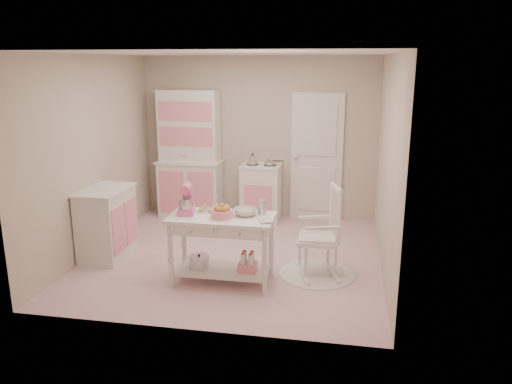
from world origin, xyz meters
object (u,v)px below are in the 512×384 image
at_px(stand_mixer, 186,200).
at_px(bread_basket, 222,214).
at_px(hutch, 189,154).
at_px(rocking_chair, 318,231).
at_px(base_cabinet, 107,223).
at_px(stove, 261,193).
at_px(work_table, 222,249).

bearing_deg(stand_mixer, bread_basket, -17.69).
xyz_separation_m(hutch, rocking_chair, (2.23, -2.04, -0.49)).
bearing_deg(base_cabinet, bread_basket, -17.83).
xyz_separation_m(stove, bread_basket, (-0.03, -2.44, 0.39)).
distance_m(stove, rocking_chair, 2.24).
height_order(hutch, work_table, hutch).
relative_size(stove, stand_mixer, 2.71).
distance_m(base_cabinet, bread_basket, 1.82).
bearing_deg(stove, base_cabinet, -132.30).
xyz_separation_m(base_cabinet, stand_mixer, (1.25, -0.47, 0.51)).
height_order(stove, rocking_chair, rocking_chair).
bearing_deg(hutch, work_table, -64.80).
bearing_deg(bread_basket, work_table, 111.80).
height_order(hutch, stove, hutch).
bearing_deg(rocking_chair, stove, 99.97).
distance_m(stove, work_table, 2.39).
xyz_separation_m(stove, stand_mixer, (-0.47, -2.37, 0.51)).
relative_size(work_table, stand_mixer, 3.53).
bearing_deg(base_cabinet, stove, 47.70).
xyz_separation_m(rocking_chair, bread_basket, (-1.06, -0.45, 0.30)).
height_order(hutch, rocking_chair, hutch).
relative_size(rocking_chair, work_table, 0.92).
bearing_deg(stove, hutch, 177.61).
bearing_deg(bread_basket, rocking_chair, 23.20).
relative_size(work_table, bread_basket, 4.80).
xyz_separation_m(work_table, bread_basket, (0.02, -0.05, 0.45)).
bearing_deg(base_cabinet, rocking_chair, -1.90).
bearing_deg(base_cabinet, work_table, -16.47).
bearing_deg(work_table, hutch, 115.20).
distance_m(hutch, stand_mixer, 2.53).
height_order(hutch, bread_basket, hutch).
bearing_deg(hutch, stand_mixer, -73.26).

